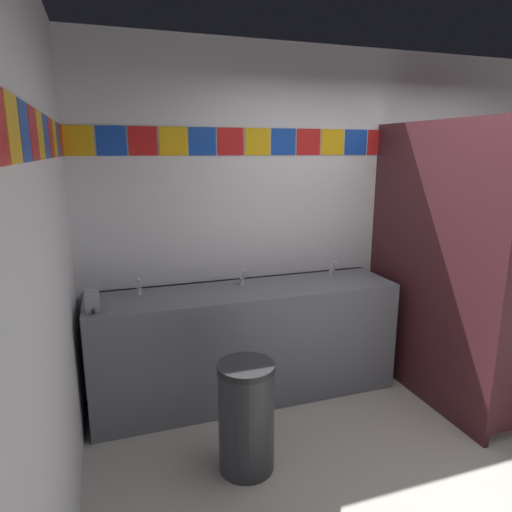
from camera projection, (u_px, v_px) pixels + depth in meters
The scene contains 11 objects.
ground_plane at pixel (483, 477), 2.73m from camera, with size 10.12×10.12×0.00m, color #B2ADA3.
wall_back at pixel (350, 214), 3.98m from camera, with size 4.60×0.09×2.74m.
wall_side at pixel (30, 302), 1.68m from camera, with size 0.09×3.33×2.74m.
vanity_counter at pixel (246, 341), 3.56m from camera, with size 2.36×0.58×0.89m.
faucet_left at pixel (139, 289), 3.28m from camera, with size 0.04×0.10×0.14m.
faucet_center at pixel (243, 279), 3.53m from camera, with size 0.04×0.10×0.14m.
faucet_right at pixel (333, 271), 3.77m from camera, with size 0.04×0.10×0.14m.
soap_dispenser at pixel (92, 301), 2.94m from camera, with size 0.09×0.09×0.16m.
stall_divider at pixel (470, 273), 3.23m from camera, with size 0.92×1.46×2.14m.
toilet at pixel (436, 335), 4.05m from camera, with size 0.39×0.49×0.74m.
trash_bin at pixel (246, 417), 2.74m from camera, with size 0.35×0.35×0.70m.
Camera 1 is at (-2.05, -1.78, 1.93)m, focal length 31.66 mm.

